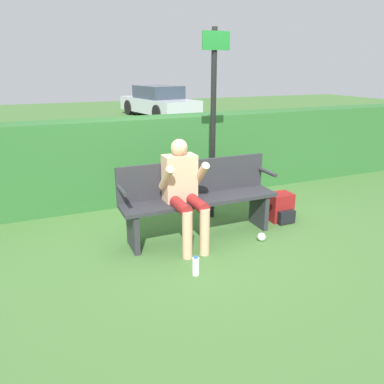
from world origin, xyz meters
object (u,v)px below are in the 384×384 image
(water_bottle, at_px, (196,266))
(signpost, at_px, (213,118))
(person_seated, at_px, (184,188))
(parked_car, at_px, (158,102))
(park_bench, at_px, (198,196))
(backpack, at_px, (280,208))

(water_bottle, distance_m, signpost, 2.00)
(person_seated, bearing_deg, parked_car, 73.07)
(park_bench, distance_m, backpack, 1.25)
(park_bench, bearing_deg, signpost, 48.38)
(signpost, height_order, parked_car, signpost)
(person_seated, xyz_separation_m, signpost, (0.66, 0.61, 0.68))
(park_bench, xyz_separation_m, parked_car, (3.30, 11.49, 0.11))
(backpack, bearing_deg, water_bottle, -152.35)
(person_seated, bearing_deg, water_bottle, -102.81)
(park_bench, relative_size, backpack, 5.07)
(park_bench, xyz_separation_m, water_bottle, (-0.41, -0.85, -0.40))
(person_seated, xyz_separation_m, water_bottle, (-0.16, -0.71, -0.58))
(park_bench, height_order, signpost, signpost)
(park_bench, distance_m, water_bottle, 1.03)
(backpack, relative_size, water_bottle, 1.85)
(person_seated, distance_m, water_bottle, 0.93)
(water_bottle, height_order, parked_car, parked_car)
(signpost, relative_size, parked_car, 0.55)
(parked_car, bearing_deg, backpack, 159.04)
(park_bench, height_order, person_seated, person_seated)
(person_seated, relative_size, parked_car, 0.27)
(backpack, xyz_separation_m, signpost, (-0.79, 0.48, 1.18))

